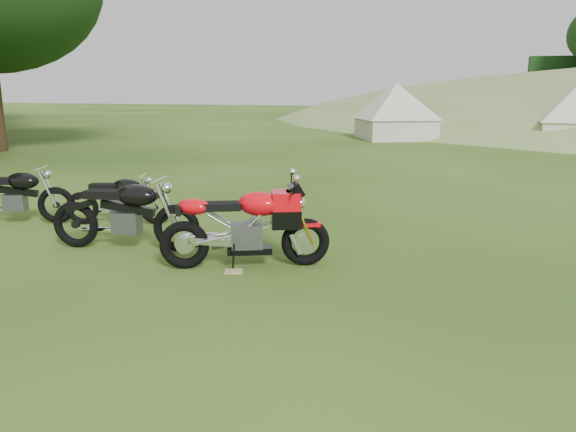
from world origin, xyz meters
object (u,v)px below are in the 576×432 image
(tent_left, at_px, (396,110))
(sport_motorcycle, at_px, (245,220))
(vintage_moto_b, at_px, (13,194))
(vintage_moto_c, at_px, (118,198))
(plywood_board, at_px, (234,271))
(vintage_moto_a, at_px, (125,212))

(tent_left, bearing_deg, sport_motorcycle, -114.53)
(vintage_moto_b, xyz_separation_m, vintage_moto_c, (1.65, 0.47, -0.06))
(vintage_moto_c, bearing_deg, plywood_board, -49.74)
(vintage_moto_a, bearing_deg, plywood_board, -23.71)
(vintage_moto_b, relative_size, vintage_moto_c, 1.13)
(vintage_moto_a, height_order, tent_left, tent_left)
(sport_motorcycle, xyz_separation_m, vintage_moto_c, (-2.77, 1.50, -0.16))
(tent_left, bearing_deg, vintage_moto_a, -120.40)
(plywood_board, relative_size, tent_left, 0.08)
(plywood_board, bearing_deg, vintage_moto_b, 163.73)
(sport_motorcycle, bearing_deg, vintage_moto_b, 145.27)
(sport_motorcycle, bearing_deg, vintage_moto_a, 150.84)
(vintage_moto_b, bearing_deg, sport_motorcycle, -32.81)
(plywood_board, height_order, vintage_moto_c, vintage_moto_c)
(sport_motorcycle, xyz_separation_m, plywood_board, (-0.07, -0.24, -0.59))
(tent_left, bearing_deg, vintage_moto_b, -128.91)
(vintage_moto_c, bearing_deg, tent_left, 63.82)
(sport_motorcycle, distance_m, vintage_moto_a, 1.87)
(vintage_moto_c, xyz_separation_m, tent_left, (2.71, 16.76, 0.79))
(plywood_board, height_order, tent_left, tent_left)
(vintage_moto_b, bearing_deg, vintage_moto_a, -36.69)
(plywood_board, relative_size, vintage_moto_a, 0.11)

